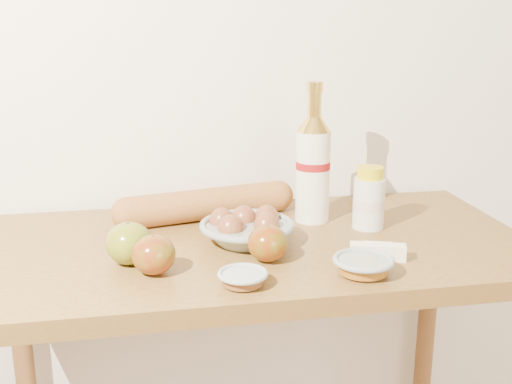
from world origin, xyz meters
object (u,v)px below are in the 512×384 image
table (253,293)px  baguette (206,204)px  bourbon_bottle (313,166)px  egg_bowl (247,229)px  cream_bottle (369,200)px

table → baguette: 0.25m
bourbon_bottle → table: bearing=-146.3°
bourbon_bottle → egg_bowl: 0.24m
cream_bottle → baguette: bearing=163.2°
egg_bowl → baguette: size_ratio=0.45×
egg_bowl → cream_bottle: bearing=8.6°
baguette → bourbon_bottle: bearing=-24.2°
egg_bowl → bourbon_bottle: bearing=33.6°
bourbon_bottle → cream_bottle: size_ratio=2.28×
table → cream_bottle: bearing=8.7°
table → bourbon_bottle: size_ratio=3.65×
cream_bottle → table: bearing=-168.4°
cream_bottle → egg_bowl: cream_bottle is taller
table → egg_bowl: (-0.02, -0.00, 0.15)m
cream_bottle → baguette: cream_bottle is taller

